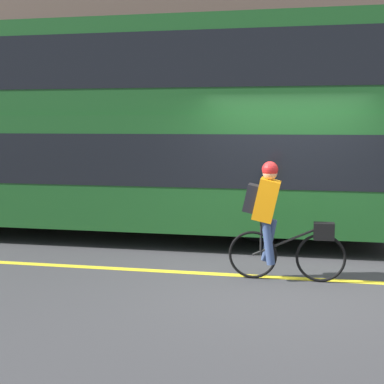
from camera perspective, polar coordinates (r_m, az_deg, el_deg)
name	(u,v)px	position (r m, az deg, el deg)	size (l,w,h in m)	color
ground_plane	(281,284)	(7.05, 9.47, -9.68)	(80.00, 80.00, 0.00)	#38383A
road_center_line	(282,277)	(7.33, 9.54, -8.98)	(50.00, 0.14, 0.01)	yellow
sidewalk_curb	(288,212)	(12.31, 10.21, -2.07)	(60.00, 2.21, 0.12)	gray
building_facade	(292,63)	(13.47, 10.64, 13.33)	(60.00, 0.30, 6.96)	brown
bus	(61,122)	(10.25, -13.81, 7.22)	(11.92, 2.45, 3.71)	black
cyclist_on_bike	(274,216)	(7.05, 8.77, -2.57)	(1.52, 0.32, 1.57)	black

